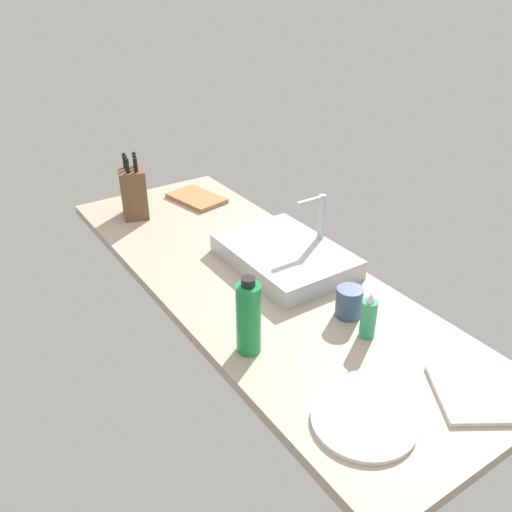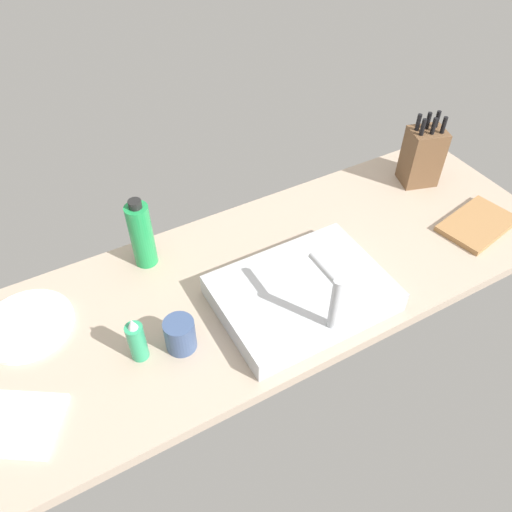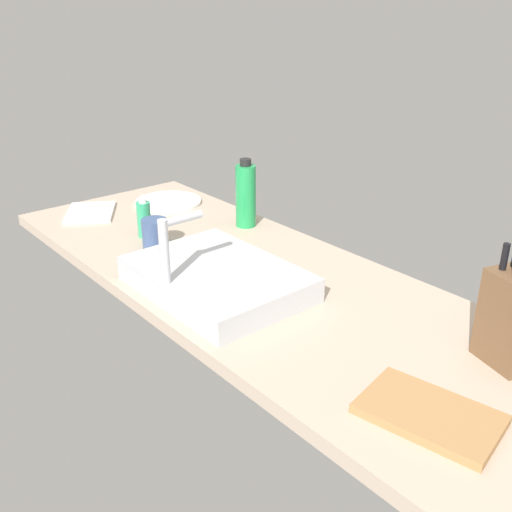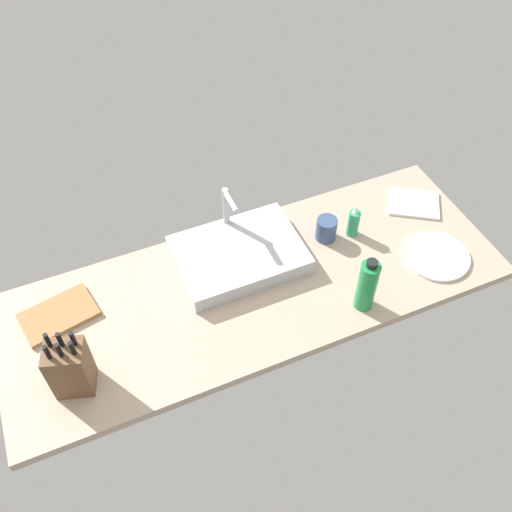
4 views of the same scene
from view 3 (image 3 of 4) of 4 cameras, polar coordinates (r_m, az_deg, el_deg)
countertop_slab at (r=162.82cm, az=-0.34°, el=-2.38°), size 180.26×64.77×3.50cm
sink_basin at (r=152.86cm, az=-3.81°, el=-2.20°), size 45.57×32.97×6.45cm
faucet at (r=142.78cm, az=-8.44°, el=0.06°), size 5.50×12.05×22.71cm
cutting_board at (r=114.75cm, az=16.50°, el=-14.53°), size 27.07×20.03×1.80cm
soap_bottle at (r=189.17cm, az=-10.84°, el=3.64°), size 4.43×4.43×14.20cm
water_bottle at (r=193.64cm, az=-1.01°, el=5.95°), size 6.70×6.70×22.78cm
dinner_plate at (r=220.80cm, az=-8.53°, el=5.22°), size 24.28×24.28×1.20cm
dish_towel at (r=215.71cm, az=-15.80°, el=4.11°), size 25.13×23.89×1.20cm
coffee_mug at (r=180.31cm, az=-9.81°, el=2.15°), size 7.83×7.83×9.20cm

